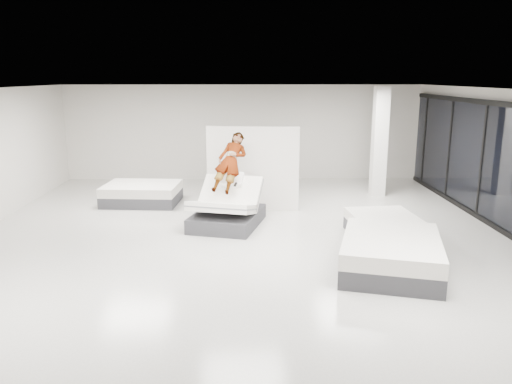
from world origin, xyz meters
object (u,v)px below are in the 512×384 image
at_px(flat_bed_right_far, 386,228).
at_px(flat_bed_left_far, 142,194).
at_px(hero_bed, 227,210).
at_px(divider_panel, 253,169).
at_px(remote, 236,184).
at_px(flat_bed_right_near, 391,254).
at_px(person, 231,173).
at_px(column, 379,142).

distance_m(flat_bed_right_far, flat_bed_left_far, 6.78).
xyz_separation_m(hero_bed, divider_panel, (0.63, 1.47, 0.73)).
xyz_separation_m(remote, flat_bed_right_near, (2.88, -2.79, -0.71)).
xyz_separation_m(remote, flat_bed_right_far, (3.29, -0.99, -0.77)).
xyz_separation_m(divider_panel, flat_bed_left_far, (-3.08, 0.72, -0.83)).
distance_m(hero_bed, flat_bed_right_near, 4.22).
bearing_deg(remote, flat_bed_right_far, -1.57).
bearing_deg(person, flat_bed_left_far, 158.60).
relative_size(remote, flat_bed_left_far, 0.07).
height_order(person, column, column).
height_order(remote, column, column).
relative_size(hero_bed, flat_bed_right_far, 1.15).
relative_size(remote, flat_bed_right_far, 0.07).
xyz_separation_m(hero_bed, person, (0.08, 0.31, 0.85)).
height_order(hero_bed, column, column).
height_order(hero_bed, divider_panel, divider_panel).
bearing_deg(hero_bed, column, 34.91).
distance_m(flat_bed_right_far, column, 4.43).
relative_size(person, divider_panel, 0.70).
distance_m(person, flat_bed_right_far, 3.80).
bearing_deg(hero_bed, person, 74.81).
relative_size(hero_bed, flat_bed_right_near, 0.84).
bearing_deg(flat_bed_right_far, flat_bed_right_near, -102.72).
bearing_deg(flat_bed_right_near, divider_panel, 119.48).
bearing_deg(remote, person, 122.15).
relative_size(flat_bed_right_far, flat_bed_left_far, 0.91).
distance_m(person, flat_bed_left_far, 3.30).
height_order(person, remote, person).
bearing_deg(person, column, 47.78).
distance_m(hero_bed, column, 5.47).
distance_m(hero_bed, divider_panel, 1.76).
xyz_separation_m(person, flat_bed_right_near, (3.00, -3.18, -0.91)).
relative_size(divider_panel, flat_bed_right_near, 0.92).
bearing_deg(divider_panel, flat_bed_right_near, -52.69).
xyz_separation_m(divider_panel, flat_bed_right_far, (2.86, -2.55, -0.85)).
height_order(flat_bed_right_near, column, column).
height_order(divider_panel, flat_bed_right_far, divider_panel).
height_order(person, flat_bed_left_far, person).
relative_size(person, flat_bed_right_near, 0.64).
relative_size(flat_bed_right_near, flat_bed_left_far, 1.25).
bearing_deg(remote, flat_bed_right_near, -28.90).
bearing_deg(flat_bed_left_far, flat_bed_right_far, -28.80).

